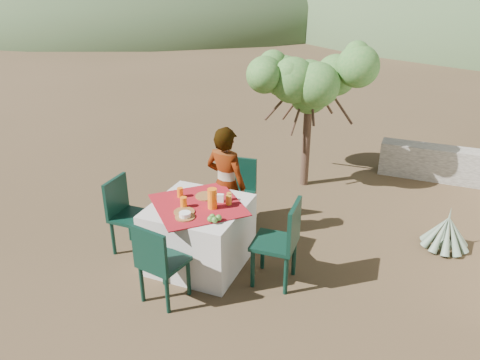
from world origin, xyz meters
name	(u,v)px	position (x,y,z in m)	size (l,w,h in m)	color
ground	(159,241)	(0.00, 0.00, 0.00)	(160.00, 160.00, 0.00)	#3D2E1C
table	(199,234)	(0.70, -0.21, 0.38)	(1.30, 1.30, 0.76)	silver
chair_far	(238,190)	(0.77, 0.80, 0.51)	(0.47, 0.47, 0.92)	black
chair_near	(158,261)	(0.66, -1.01, 0.50)	(0.48, 0.48, 0.91)	black
chair_left	(126,211)	(-0.24, -0.28, 0.51)	(0.43, 0.43, 0.93)	black
chair_right	(282,239)	(1.70, -0.22, 0.54)	(0.47, 0.47, 0.98)	black
person	(226,185)	(0.76, 0.43, 0.74)	(0.54, 0.36, 1.48)	#8C6651
shrub_tree	(315,88)	(1.31, 2.44, 1.55)	(1.67, 1.64, 1.96)	#473223
agave	(446,233)	(3.36, 1.22, 0.21)	(0.58, 0.59, 0.62)	slate
stone_wall	(464,167)	(3.60, 3.40, 0.28)	(2.60, 0.35, 0.55)	gray
hill_near_left	(161,11)	(-18.00, 30.00, 0.00)	(40.00, 40.00, 16.00)	#304929
hill_far_center	(377,0)	(-4.00, 52.00, 0.00)	(60.00, 60.00, 24.00)	slate
plate_far	(206,196)	(0.70, 0.00, 0.77)	(0.24, 0.24, 0.01)	brown
plate_near	(184,212)	(0.65, -0.44, 0.77)	(0.23, 0.23, 0.01)	brown
glass_far	(180,192)	(0.43, -0.12, 0.82)	(0.07, 0.07, 0.11)	orange
glass_near	(184,202)	(0.59, -0.33, 0.82)	(0.07, 0.07, 0.12)	orange
juice_pitcher	(212,199)	(0.89, -0.23, 0.88)	(0.10, 0.10, 0.23)	orange
bowl_plate	(185,217)	(0.71, -0.53, 0.77)	(0.22, 0.22, 0.01)	brown
white_bowl	(185,214)	(0.71, -0.53, 0.80)	(0.13, 0.13, 0.05)	white
jar_left	(229,200)	(1.02, -0.08, 0.81)	(0.07, 0.07, 0.10)	orange
jar_right	(229,196)	(0.98, 0.02, 0.81)	(0.06, 0.06, 0.09)	orange
napkin_holder	(220,198)	(0.91, -0.06, 0.81)	(0.07, 0.04, 0.10)	white
fruit_cluster	(214,218)	(1.03, -0.49, 0.80)	(0.13, 0.12, 0.07)	#4E8630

